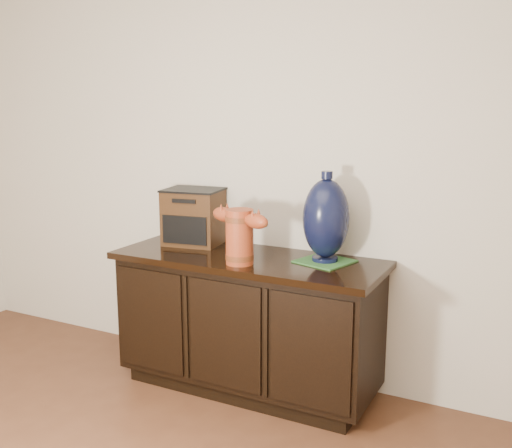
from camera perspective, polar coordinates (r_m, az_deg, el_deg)
The scene contains 6 objects.
sideboard at distance 3.31m, azimuth -0.75°, elevation -9.30°, with size 1.46×0.56×0.75m.
terracotta_vessel at distance 3.02m, azimuth -1.58°, elevation -0.89°, with size 0.40×0.20×0.28m.
tv_radio at distance 3.47m, azimuth -5.97°, elevation 0.70°, with size 0.36×0.30×0.32m.
green_mat at distance 3.11m, azimuth 6.58°, elevation -3.54°, with size 0.25×0.25×0.01m, color #2D5F2A.
lamp_base at distance 3.06m, azimuth 6.68°, elevation 0.50°, with size 0.29×0.29×0.46m.
spray_can at distance 3.31m, azimuth -2.37°, elevation -1.11°, with size 0.06×0.06×0.17m.
Camera 1 is at (1.45, -0.50, 1.57)m, focal length 42.00 mm.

